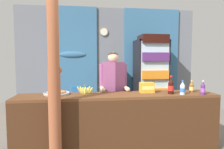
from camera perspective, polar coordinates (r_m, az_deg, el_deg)
The scene contains 15 objects.
ground_plane at distance 4.07m, azimuth 1.90°, elevation -16.80°, with size 6.85×6.85×0.00m, color slate.
back_wall_curtained at distance 5.41m, azimuth -0.70°, elevation 4.13°, with size 4.71×0.22×2.81m.
stall_counter at distance 3.17m, azimuth 2.02°, elevation -12.22°, with size 3.15×0.56×0.92m.
timber_post at distance 2.72m, azimuth -16.14°, elevation 0.08°, with size 0.19×0.16×2.66m.
drink_fridge at distance 5.11m, azimuth 11.04°, elevation 0.39°, with size 0.77×0.71×2.05m.
bottle_shelf_rack at distance 5.20m, azimuth 0.41°, elevation -4.57°, with size 0.48×0.28×1.27m.
plastic_lawn_chair at distance 4.63m, azimuth -8.65°, elevation -7.88°, with size 0.54×0.54×0.86m.
shopkeeper at distance 3.67m, azimuth 0.35°, elevation -2.95°, with size 0.50×0.42×1.60m.
soda_bottle_cola at distance 3.35m, azimuth 16.35°, elevation -3.17°, with size 0.09×0.09×0.29m.
soda_bottle_water at distance 3.35m, azimuth 19.35°, elevation -3.76°, with size 0.08×0.08×0.22m.
soda_bottle_grape_soda at distance 3.46m, azimuth 24.36°, elevation -3.63°, with size 0.07×0.07×0.23m.
soda_bottle_iced_tea at distance 3.63m, azimuth 21.62°, elevation -3.35°, with size 0.07×0.07×0.20m.
snack_box_choco_powder at distance 3.39m, azimuth 9.85°, elevation -3.66°, with size 0.23×0.16×0.17m.
pastry_tray at distance 3.31m, azimuth -15.44°, elevation -5.06°, with size 0.41×0.41×0.07m.
banana_bunch at distance 3.23m, azimuth -7.56°, elevation -4.49°, with size 0.27×0.06×0.16m.
Camera 1 is at (-0.66, -2.69, 1.47)m, focal length 32.27 mm.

